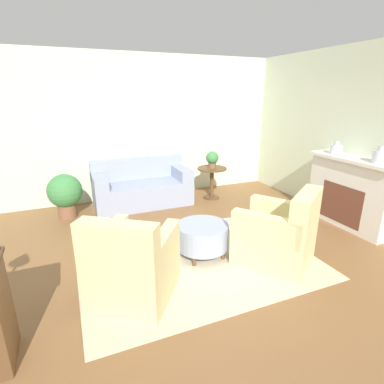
{
  "coord_description": "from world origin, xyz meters",
  "views": [
    {
      "loc": [
        -1.38,
        -3.1,
        2.05
      ],
      "look_at": [
        0.15,
        0.55,
        0.75
      ],
      "focal_mm": 28.0,
      "sensor_mm": 36.0,
      "label": 1
    }
  ],
  "objects_px": {
    "ottoman_table": "(202,236)",
    "vase_mantel_far": "(380,156)",
    "potted_plant_on_side_table": "(212,159)",
    "potted_plant_floor": "(65,193)",
    "armchair_right": "(279,236)",
    "armchair_left": "(132,268)",
    "vase_mantel_near": "(336,149)",
    "couch": "(142,188)",
    "side_table": "(212,177)"
  },
  "relations": [
    {
      "from": "potted_plant_on_side_table",
      "to": "armchair_left",
      "type": "bearing_deg",
      "value": -130.3
    },
    {
      "from": "vase_mantel_near",
      "to": "armchair_left",
      "type": "bearing_deg",
      "value": -166.08
    },
    {
      "from": "armchair_left",
      "to": "vase_mantel_near",
      "type": "distance_m",
      "value": 3.79
    },
    {
      "from": "vase_mantel_far",
      "to": "potted_plant_on_side_table",
      "type": "height_order",
      "value": "vase_mantel_far"
    },
    {
      "from": "vase_mantel_near",
      "to": "potted_plant_on_side_table",
      "type": "xyz_separation_m",
      "value": [
        -1.42,
        1.67,
        -0.37
      ]
    },
    {
      "from": "armchair_left",
      "to": "vase_mantel_near",
      "type": "height_order",
      "value": "vase_mantel_near"
    },
    {
      "from": "potted_plant_on_side_table",
      "to": "couch",
      "type": "bearing_deg",
      "value": 170.67
    },
    {
      "from": "vase_mantel_near",
      "to": "potted_plant_on_side_table",
      "type": "distance_m",
      "value": 2.22
    },
    {
      "from": "ottoman_table",
      "to": "potted_plant_floor",
      "type": "xyz_separation_m",
      "value": [
        -1.62,
        2.1,
        0.16
      ]
    },
    {
      "from": "potted_plant_on_side_table",
      "to": "potted_plant_floor",
      "type": "height_order",
      "value": "potted_plant_on_side_table"
    },
    {
      "from": "armchair_right",
      "to": "vase_mantel_far",
      "type": "distance_m",
      "value": 1.95
    },
    {
      "from": "armchair_left",
      "to": "ottoman_table",
      "type": "bearing_deg",
      "value": 27.37
    },
    {
      "from": "armchair_left",
      "to": "vase_mantel_near",
      "type": "xyz_separation_m",
      "value": [
        3.59,
        0.89,
        0.83
      ]
    },
    {
      "from": "armchair_right",
      "to": "ottoman_table",
      "type": "xyz_separation_m",
      "value": [
        -0.81,
        0.53,
        -0.09
      ]
    },
    {
      "from": "armchair_right",
      "to": "ottoman_table",
      "type": "bearing_deg",
      "value": 146.43
    },
    {
      "from": "couch",
      "to": "vase_mantel_near",
      "type": "xyz_separation_m",
      "value": [
        2.81,
        -1.9,
        0.87
      ]
    },
    {
      "from": "vase_mantel_far",
      "to": "ottoman_table",
      "type": "bearing_deg",
      "value": 170.98
    },
    {
      "from": "armchair_right",
      "to": "vase_mantel_far",
      "type": "bearing_deg",
      "value": 4.17
    },
    {
      "from": "side_table",
      "to": "potted_plant_floor",
      "type": "xyz_separation_m",
      "value": [
        -2.76,
        0.08,
        -0.0
      ]
    },
    {
      "from": "couch",
      "to": "side_table",
      "type": "height_order",
      "value": "couch"
    },
    {
      "from": "potted_plant_floor",
      "to": "potted_plant_on_side_table",
      "type": "bearing_deg",
      "value": -1.58
    },
    {
      "from": "ottoman_table",
      "to": "side_table",
      "type": "bearing_deg",
      "value": 60.65
    },
    {
      "from": "ottoman_table",
      "to": "side_table",
      "type": "distance_m",
      "value": 2.33
    },
    {
      "from": "couch",
      "to": "armchair_left",
      "type": "height_order",
      "value": "armchair_left"
    },
    {
      "from": "armchair_left",
      "to": "potted_plant_floor",
      "type": "relative_size",
      "value": 1.49
    },
    {
      "from": "vase_mantel_near",
      "to": "armchair_right",
      "type": "bearing_deg",
      "value": -153.09
    },
    {
      "from": "armchair_right",
      "to": "potted_plant_floor",
      "type": "bearing_deg",
      "value": 132.62
    },
    {
      "from": "potted_plant_on_side_table",
      "to": "potted_plant_floor",
      "type": "bearing_deg",
      "value": 178.42
    },
    {
      "from": "ottoman_table",
      "to": "potted_plant_on_side_table",
      "type": "relative_size",
      "value": 2.05
    },
    {
      "from": "armchair_right",
      "to": "potted_plant_on_side_table",
      "type": "bearing_deg",
      "value": 82.54
    },
    {
      "from": "side_table",
      "to": "potted_plant_on_side_table",
      "type": "bearing_deg",
      "value": -90.0
    },
    {
      "from": "side_table",
      "to": "vase_mantel_near",
      "type": "bearing_deg",
      "value": -49.68
    },
    {
      "from": "side_table",
      "to": "vase_mantel_near",
      "type": "height_order",
      "value": "vase_mantel_near"
    },
    {
      "from": "vase_mantel_near",
      "to": "potted_plant_floor",
      "type": "bearing_deg",
      "value": 157.31
    },
    {
      "from": "ottoman_table",
      "to": "vase_mantel_near",
      "type": "height_order",
      "value": "vase_mantel_near"
    },
    {
      "from": "armchair_right",
      "to": "vase_mantel_far",
      "type": "relative_size",
      "value": 4.63
    },
    {
      "from": "vase_mantel_near",
      "to": "vase_mantel_far",
      "type": "bearing_deg",
      "value": -90.0
    },
    {
      "from": "vase_mantel_near",
      "to": "potted_plant_on_side_table",
      "type": "bearing_deg",
      "value": 130.32
    },
    {
      "from": "ottoman_table",
      "to": "vase_mantel_far",
      "type": "xyz_separation_m",
      "value": [
        2.56,
        -0.41,
        0.93
      ]
    },
    {
      "from": "armchair_left",
      "to": "ottoman_table",
      "type": "relative_size",
      "value": 1.69
    },
    {
      "from": "armchair_left",
      "to": "vase_mantel_far",
      "type": "xyz_separation_m",
      "value": [
        3.59,
        0.13,
        0.84
      ]
    },
    {
      "from": "armchair_right",
      "to": "vase_mantel_far",
      "type": "xyz_separation_m",
      "value": [
        1.75,
        0.13,
        0.84
      ]
    },
    {
      "from": "armchair_right",
      "to": "vase_mantel_near",
      "type": "bearing_deg",
      "value": 26.91
    },
    {
      "from": "armchair_left",
      "to": "side_table",
      "type": "xyz_separation_m",
      "value": [
        2.17,
        2.56,
        0.07
      ]
    },
    {
      "from": "couch",
      "to": "armchair_left",
      "type": "bearing_deg",
      "value": -105.57
    },
    {
      "from": "potted_plant_floor",
      "to": "ottoman_table",
      "type": "bearing_deg",
      "value": -52.36
    },
    {
      "from": "couch",
      "to": "vase_mantel_near",
      "type": "height_order",
      "value": "vase_mantel_near"
    },
    {
      "from": "couch",
      "to": "potted_plant_floor",
      "type": "height_order",
      "value": "couch"
    },
    {
      "from": "couch",
      "to": "armchair_right",
      "type": "height_order",
      "value": "armchair_right"
    },
    {
      "from": "ottoman_table",
      "to": "vase_mantel_near",
      "type": "bearing_deg",
      "value": 7.92
    }
  ]
}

